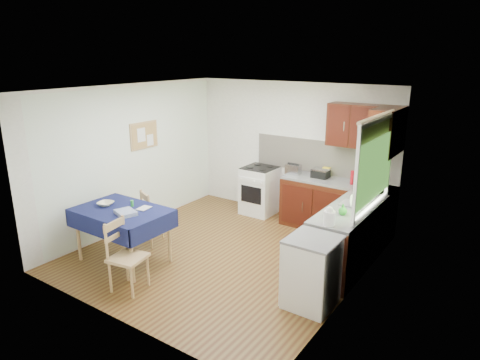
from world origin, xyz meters
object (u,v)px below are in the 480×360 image
Objects in this scene: chair_far at (153,216)px; dining_table at (122,216)px; toaster at (293,169)px; kettle at (329,217)px; sandwich_press at (321,173)px; chair_near at (125,253)px; dish_rack at (355,204)px.

dining_table is at bearing 119.85° from chair_far.
toaster is 1.06× the size of kettle.
toaster is (1.38, 2.13, 0.52)m from chair_far.
sandwich_press is 1.12× the size of kettle.
chair_far is at bearing -141.22° from toaster.
sandwich_press is (1.87, 2.21, 0.51)m from chair_far.
chair_near is at bearing -145.83° from kettle.
chair_near is at bearing -119.82° from toaster.
chair_far is at bearing -175.63° from dish_rack.
dining_table is at bearing -133.05° from toaster.
dining_table is 3.12m from toaster.
toaster reaches higher than chair_near.
dish_rack reaches higher than sandwich_press.
chair_near is 3.59× the size of toaster.
dish_rack is 1.62× the size of kettle.
chair_near is at bearing 143.56° from chair_far.
kettle is (0.99, -1.95, 0.03)m from sandwich_press.
dish_rack is (2.17, 2.36, 0.42)m from chair_near.
chair_far reaches higher than dining_table.
dining_table is at bearing -108.55° from sandwich_press.
dining_table is 5.11× the size of toaster.
chair_far is at bearing -174.72° from kettle.
kettle is at bearing -50.00° from sandwich_press.
chair_far is at bearing 114.07° from dining_table.
dish_rack reaches higher than chair_far.
dining_table is 5.44× the size of kettle.
toaster reaches higher than dining_table.
dish_rack is at bearing 88.87° from kettle.
kettle reaches higher than dish_rack.
toaster is 2.38m from kettle.
dining_table is 2.95m from kettle.
toaster reaches higher than sandwich_press.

